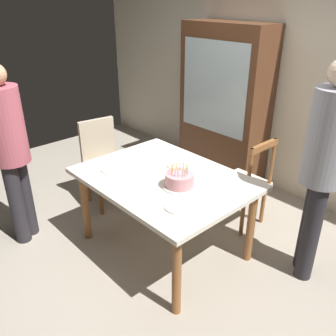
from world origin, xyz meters
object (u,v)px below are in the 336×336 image
plate_far_side (179,165)px  china_cabinet (224,105)px  dining_table (164,186)px  birthday_cake (180,180)px  plate_near_celebrant (114,169)px  chair_spindle_back (244,184)px  person_celebrant (10,147)px  plate_near_guest (179,206)px  chair_upholstered (103,158)px  person_guest (324,163)px

plate_far_side → china_cabinet: china_cabinet is taller
dining_table → birthday_cake: birthday_cake is taller
plate_near_celebrant → chair_spindle_back: bearing=60.3°
chair_spindle_back → person_celebrant: bearing=-126.4°
china_cabinet → plate_near_guest: bearing=-59.4°
plate_near_celebrant → chair_upholstered: size_ratio=0.23×
dining_table → plate_near_celebrant: (-0.40, -0.25, 0.09)m
chair_upholstered → plate_far_side: bearing=8.7°
birthday_cake → china_cabinet: china_cabinet is taller
birthday_cake → plate_near_guest: 0.31m
person_celebrant → person_guest: 2.61m
plate_near_celebrant → plate_near_guest: bearing=0.0°
dining_table → plate_far_side: 0.27m
chair_spindle_back → plate_far_side: bearing=-116.4°
birthday_cake → person_guest: (0.82, 0.70, 0.22)m
person_celebrant → china_cabinet: china_cabinet is taller
chair_upholstered → person_guest: 2.29m
birthday_cake → plate_far_side: bearing=136.7°
birthday_cake → person_celebrant: (-1.27, -0.85, 0.14)m
plate_far_side → person_celebrant: 1.51m
plate_near_celebrant → chair_upholstered: (-0.72, 0.33, -0.23)m
chair_spindle_back → person_celebrant: (-1.29, -1.75, 0.50)m
chair_upholstered → china_cabinet: 1.60m
birthday_cake → china_cabinet: size_ratio=0.15×
plate_far_side → chair_upholstered: (-1.04, -0.16, -0.23)m
chair_upholstered → dining_table: bearing=-4.5°
plate_near_guest → person_celebrant: 1.63m
person_celebrant → plate_near_celebrant: bearing=44.1°
plate_near_celebrant → person_guest: bearing=32.4°
birthday_cake → plate_near_celebrant: (-0.62, -0.22, -0.05)m
chair_upholstered → person_celebrant: size_ratio=0.56×
birthday_cake → person_guest: 1.10m
plate_near_guest → chair_upholstered: 1.61m
plate_near_celebrant → plate_far_side: bearing=56.3°
dining_table → plate_near_celebrant: size_ratio=6.62×
plate_near_celebrant → person_guest: (1.44, 0.92, 0.27)m
person_celebrant → plate_far_side: bearing=48.9°
birthday_cake → china_cabinet: 1.81m
plate_far_side → chair_spindle_back: size_ratio=0.23×
person_celebrant → chair_spindle_back: bearing=53.6°
dining_table → china_cabinet: bearing=112.1°
birthday_cake → chair_spindle_back: chair_spindle_back is taller
birthday_cake → chair_upholstered: (-1.34, 0.12, -0.28)m
birthday_cake → person_guest: bearing=40.3°
birthday_cake → chair_upholstered: 1.37m
dining_table → china_cabinet: size_ratio=0.77×
birthday_cake → plate_near_celebrant: 0.66m
plate_near_guest → chair_spindle_back: size_ratio=0.23×
chair_spindle_back → person_guest: size_ratio=0.53×
dining_table → birthday_cake: 0.27m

